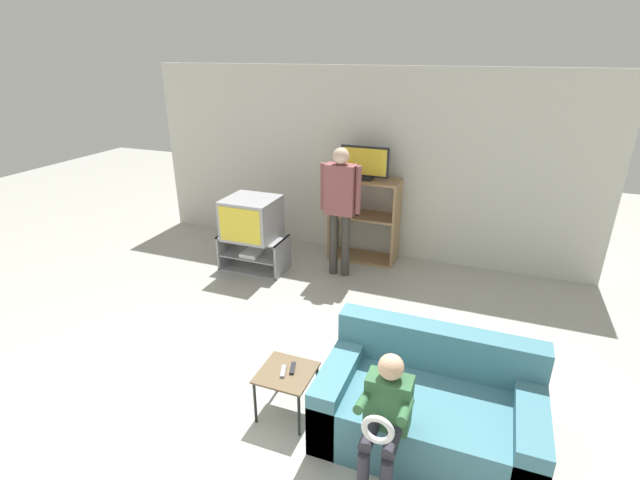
% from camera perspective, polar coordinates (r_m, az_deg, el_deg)
% --- Properties ---
extents(ground_plane, '(18.00, 18.00, 0.00)m').
position_cam_1_polar(ground_plane, '(3.86, -15.69, -25.05)').
color(ground_plane, '#ADADA3').
extents(wall_back, '(6.40, 0.06, 2.60)m').
position_cam_1_polar(wall_back, '(6.60, 5.03, 9.32)').
color(wall_back, beige).
rests_on(wall_back, ground_plane).
extents(tv_stand, '(0.89, 0.47, 0.47)m').
position_cam_1_polar(tv_stand, '(6.35, -8.13, -1.55)').
color(tv_stand, '#939399').
rests_on(tv_stand, ground_plane).
extents(television_main, '(0.66, 0.63, 0.53)m').
position_cam_1_polar(television_main, '(6.14, -8.42, 2.71)').
color(television_main, '#9E9EA3').
rests_on(television_main, tv_stand).
extents(media_shelf, '(0.94, 0.44, 1.17)m').
position_cam_1_polar(media_shelf, '(6.49, 5.45, 2.61)').
color(media_shelf, '#9E7A51').
rests_on(media_shelf, ground_plane).
extents(television_flat, '(0.65, 0.20, 0.44)m').
position_cam_1_polar(television_flat, '(6.25, 5.50, 9.32)').
color(television_flat, black).
rests_on(television_flat, media_shelf).
extents(snack_table, '(0.43, 0.43, 0.41)m').
position_cam_1_polar(snack_table, '(3.89, -4.15, -16.48)').
color(snack_table, brown).
rests_on(snack_table, ground_plane).
extents(remote_control_black, '(0.08, 0.15, 0.02)m').
position_cam_1_polar(remote_control_black, '(3.87, -3.39, -15.47)').
color(remote_control_black, '#232328').
rests_on(remote_control_black, snack_table).
extents(remote_control_white, '(0.08, 0.15, 0.02)m').
position_cam_1_polar(remote_control_white, '(3.84, -4.55, -15.81)').
color(remote_control_white, gray).
rests_on(remote_control_white, snack_table).
extents(couch, '(1.60, 0.91, 0.80)m').
position_cam_1_polar(couch, '(3.82, 13.14, -19.46)').
color(couch, teal).
rests_on(couch, ground_plane).
extents(person_standing_adult, '(0.53, 0.21, 1.69)m').
position_cam_1_polar(person_standing_adult, '(5.85, 2.51, 4.93)').
color(person_standing_adult, '#3D3833').
rests_on(person_standing_adult, ground_plane).
extents(person_seated_child, '(0.33, 0.43, 1.00)m').
position_cam_1_polar(person_seated_child, '(3.25, 8.03, -20.49)').
color(person_seated_child, '#2D2D38').
rests_on(person_seated_child, ground_plane).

